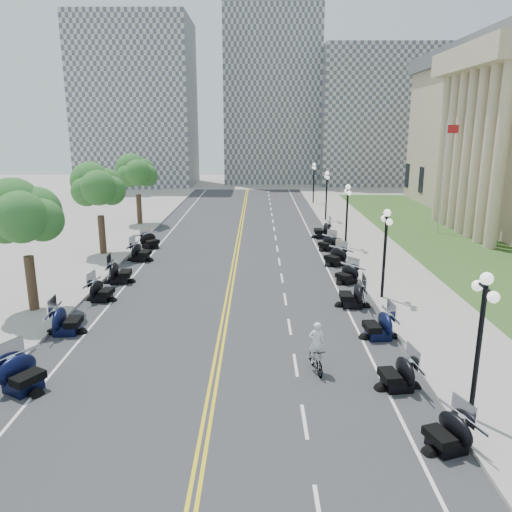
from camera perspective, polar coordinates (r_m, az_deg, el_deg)
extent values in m
plane|color=gray|center=(24.37, -3.75, -8.07)|extent=(160.00, 160.00, 0.00)
cube|color=#333335|center=(33.81, -2.61, -1.55)|extent=(16.00, 90.00, 0.01)
cube|color=yellow|center=(33.81, -2.81, -1.54)|extent=(0.12, 90.00, 0.00)
cube|color=yellow|center=(33.80, -2.40, -1.54)|extent=(0.12, 90.00, 0.00)
cube|color=white|center=(34.09, 8.20, -1.54)|extent=(0.12, 90.00, 0.00)
cube|color=white|center=(34.71, -13.22, -1.49)|extent=(0.12, 90.00, 0.00)
cube|color=white|center=(17.26, 5.56, -18.27)|extent=(0.12, 2.00, 0.00)
cube|color=white|center=(20.73, 4.54, -12.29)|extent=(0.12, 2.00, 0.00)
cube|color=white|center=(24.36, 3.86, -8.05)|extent=(0.12, 2.00, 0.00)
cube|color=white|center=(28.09, 3.36, -4.93)|extent=(0.12, 2.00, 0.00)
cube|color=white|center=(31.88, 2.98, -2.54)|extent=(0.12, 2.00, 0.00)
cube|color=white|center=(35.72, 2.68, -0.66)|extent=(0.12, 2.00, 0.00)
cube|color=white|center=(39.59, 2.44, 0.85)|extent=(0.12, 2.00, 0.00)
cube|color=white|center=(43.49, 2.25, 2.09)|extent=(0.12, 2.00, 0.00)
cube|color=white|center=(47.40, 2.09, 3.13)|extent=(0.12, 2.00, 0.00)
cube|color=white|center=(51.33, 1.95, 4.01)|extent=(0.12, 2.00, 0.00)
cube|color=white|center=(55.26, 1.83, 4.76)|extent=(0.12, 2.00, 0.00)
cube|color=white|center=(59.21, 1.72, 5.42)|extent=(0.12, 2.00, 0.00)
cube|color=white|center=(63.16, 1.63, 5.99)|extent=(0.12, 2.00, 0.00)
cube|color=white|center=(67.12, 1.55, 6.49)|extent=(0.12, 2.00, 0.00)
cube|color=white|center=(71.08, 1.48, 6.94)|extent=(0.12, 2.00, 0.00)
cube|color=white|center=(75.05, 1.42, 7.34)|extent=(0.12, 2.00, 0.00)
cube|color=#9E9991|center=(34.88, 14.90, -1.41)|extent=(5.00, 90.00, 0.15)
cube|color=#9E9991|center=(35.87, -19.61, -1.34)|extent=(5.00, 90.00, 0.15)
cube|color=#356023|center=(44.42, 21.12, 1.43)|extent=(9.00, 60.00, 0.10)
cube|color=gray|center=(86.79, -13.43, 16.53)|extent=(18.00, 14.00, 26.00)
cube|color=gray|center=(90.66, 1.80, 18.06)|extent=(16.00, 12.00, 30.00)
cube|color=gray|center=(89.80, 13.81, 15.14)|extent=(20.00, 14.00, 22.00)
imported|color=#A51414|center=(20.10, 6.87, -11.62)|extent=(0.79, 1.81, 1.05)
imported|color=silver|center=(19.53, 6.99, -7.96)|extent=(0.63, 0.41, 1.73)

